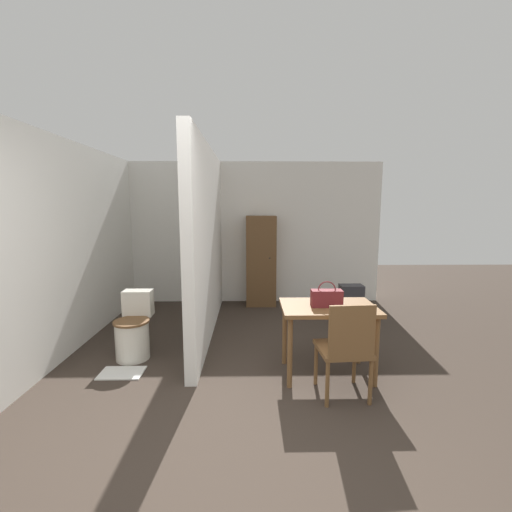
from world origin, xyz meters
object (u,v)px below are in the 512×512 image
Objects in this scene: dining_table at (328,315)px; wooden_chair at (346,347)px; handbag at (327,298)px; space_heater at (351,305)px; toilet at (134,331)px; wooden_cabinet at (261,261)px.

dining_table is 0.48m from wooden_chair.
handbag is (-0.09, 0.43, 0.33)m from wooden_chair.
handbag is 0.51× the size of space_heater.
handbag is (2.10, -0.49, 0.52)m from toilet.
wooden_chair is at bearing -107.77° from space_heater.
dining_table is at bearing -12.27° from toilet.
wooden_chair is 0.58× the size of wooden_cabinet.
dining_table is 3.08× the size of handbag.
toilet is at bearing 166.83° from handbag.
wooden_cabinet is (1.53, 2.10, 0.47)m from toilet.
toilet reaches higher than dining_table.
wooden_chair is (0.06, -0.46, -0.14)m from dining_table.
toilet is 2.64m from wooden_cabinet.
handbag reaches higher than toilet.
wooden_chair reaches higher than space_heater.
space_heater is at bearing 68.40° from wooden_chair.
dining_table is 1.04× the size of wooden_chair.
dining_table reaches higher than space_heater.
dining_table is 0.20m from handbag.
toilet is 2.22m from handbag.
dining_table is 1.59× the size of space_heater.
toilet is (-2.19, 0.92, -0.19)m from wooden_chair.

